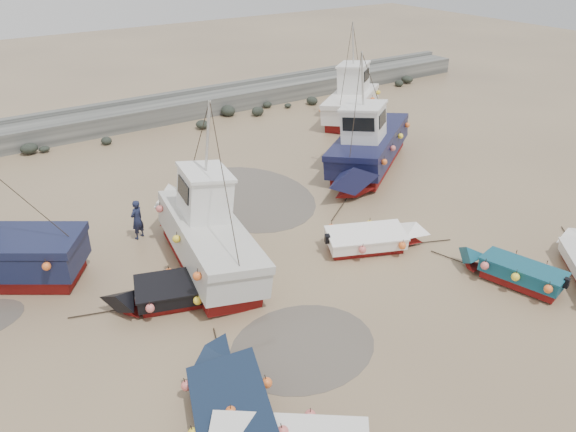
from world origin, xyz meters
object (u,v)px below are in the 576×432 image
dinghy_1 (236,411)px  dinghy_2 (512,268)px  cabin_boat_2 (369,147)px  person (140,238)px  dinghy_5 (374,236)px  dinghy_4 (183,287)px  cabin_boat_3 (355,99)px  cabin_boat_1 (201,230)px

dinghy_1 → dinghy_2: same height
cabin_boat_2 → person: 12.81m
dinghy_2 → person: size_ratio=2.91×
dinghy_1 → person: (1.47, 10.97, -0.54)m
dinghy_5 → person: (-7.54, 6.13, -0.56)m
cabin_boat_2 → person: cabin_boat_2 is taller
dinghy_4 → cabin_boat_3: (18.08, 12.56, 0.84)m
cabin_boat_3 → dinghy_2: bearing=-59.3°
person → dinghy_1: bearing=55.1°
dinghy_2 → dinghy_4: bearing=136.4°
dinghy_4 → cabin_boat_1: bearing=-22.4°
dinghy_4 → person: size_ratio=3.59×
dinghy_1 → dinghy_4: 5.96m
dinghy_4 → dinghy_5: 7.90m
dinghy_5 → cabin_boat_3: (10.25, 13.56, 0.82)m
cabin_boat_2 → dinghy_1: bearing=93.4°
dinghy_1 → person: size_ratio=3.82×
person → dinghy_2: bearing=106.2°
cabin_boat_2 → dinghy_2: bearing=131.7°
cabin_boat_3 → person: cabin_boat_3 is taller
dinghy_2 → cabin_boat_2: cabin_boat_2 is taller
dinghy_1 → dinghy_2: size_ratio=1.31×
dinghy_1 → cabin_boat_1: bearing=88.4°
dinghy_2 → dinghy_5: 5.26m
dinghy_1 → cabin_boat_2: (14.21, 11.21, 0.78)m
dinghy_2 → dinghy_4: same height
person → cabin_boat_2: bearing=153.9°
dinghy_2 → cabin_boat_3: (7.66, 18.14, 0.82)m
cabin_boat_1 → dinghy_2: bearing=-31.6°
dinghy_4 → dinghy_5: bearing=-79.3°
dinghy_4 → person: dinghy_4 is taller
cabin_boat_3 → cabin_boat_1: bearing=-93.6°
dinghy_4 → person: (0.29, 5.12, -0.54)m
dinghy_1 → cabin_boat_3: size_ratio=0.83×
dinghy_4 → cabin_boat_1: size_ratio=0.62×
cabin_boat_1 → cabin_boat_3: 19.49m
cabin_boat_3 → person: bearing=-103.7°
cabin_boat_1 → cabin_boat_2: size_ratio=1.03×
dinghy_5 → cabin_boat_1: cabin_boat_1 is taller
cabin_boat_2 → dinghy_5: bearing=105.9°
dinghy_1 → cabin_boat_3: (19.27, 18.40, 0.85)m
dinghy_5 → cabin_boat_1: bearing=-93.2°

